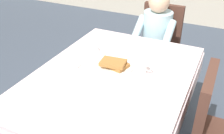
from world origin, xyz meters
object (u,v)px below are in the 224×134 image
(diner_person, at_px, (156,35))
(dining_table_main, at_px, (112,85))
(syrup_pitcher, at_px, (95,47))
(chair_right_side, at_px, (215,128))
(knife_right_of_plate, at_px, (137,75))
(fork_left_of_plate, at_px, (92,64))
(breakfast_stack, at_px, (115,64))
(chair_diner, at_px, (159,41))
(plate_breakfast, at_px, (114,68))
(cup_coffee, at_px, (142,67))
(spoon_near_edge, at_px, (91,88))

(diner_person, bearing_deg, dining_table_main, 88.38)
(dining_table_main, relative_size, syrup_pitcher, 19.05)
(chair_right_side, xyz_separation_m, knife_right_of_plate, (-0.60, 0.07, 0.21))
(syrup_pitcher, distance_m, fork_left_of_plate, 0.24)
(breakfast_stack, bearing_deg, diner_person, 87.08)
(chair_diner, bearing_deg, chair_right_side, 122.38)
(dining_table_main, bearing_deg, plate_breakfast, 102.39)
(cup_coffee, height_order, syrup_pitcher, cup_coffee)
(syrup_pitcher, bearing_deg, chair_right_side, -15.35)
(cup_coffee, xyz_separation_m, syrup_pitcher, (-0.49, 0.16, -0.01))
(cup_coffee, bearing_deg, chair_diner, 98.82)
(breakfast_stack, bearing_deg, cup_coffee, 10.98)
(dining_table_main, xyz_separation_m, diner_person, (0.03, 1.01, 0.02))
(plate_breakfast, height_order, syrup_pitcher, syrup_pitcher)
(breakfast_stack, bearing_deg, knife_right_of_plate, -4.89)
(dining_table_main, height_order, knife_right_of_plate, knife_right_of_plate)
(diner_person, height_order, fork_left_of_plate, diner_person)
(diner_person, distance_m, breakfast_stack, 0.93)
(chair_right_side, bearing_deg, diner_person, -143.81)
(plate_breakfast, xyz_separation_m, spoon_near_edge, (-0.03, -0.31, -0.01))
(diner_person, xyz_separation_m, breakfast_stack, (-0.05, -0.92, 0.12))
(knife_right_of_plate, bearing_deg, diner_person, 9.38)
(breakfast_stack, bearing_deg, fork_left_of_plate, -175.21)
(knife_right_of_plate, xyz_separation_m, spoon_near_edge, (-0.22, -0.29, 0.00))
(chair_right_side, bearing_deg, spoon_near_edge, -75.38)
(chair_diner, height_order, syrup_pitcher, chair_diner)
(plate_breakfast, relative_size, fork_left_of_plate, 1.56)
(fork_left_of_plate, height_order, spoon_near_edge, same)
(dining_table_main, xyz_separation_m, breakfast_stack, (-0.02, 0.09, 0.13))
(breakfast_stack, distance_m, knife_right_of_plate, 0.19)
(breakfast_stack, xyz_separation_m, cup_coffee, (0.21, 0.04, -0.00))
(chair_right_side, bearing_deg, syrup_pitcher, -105.35)
(syrup_pitcher, distance_m, knife_right_of_plate, 0.52)
(diner_person, height_order, knife_right_of_plate, diner_person)
(chair_right_side, bearing_deg, fork_left_of_plate, -94.26)
(cup_coffee, height_order, fork_left_of_plate, cup_coffee)
(breakfast_stack, xyz_separation_m, fork_left_of_plate, (-0.19, -0.02, -0.04))
(breakfast_stack, bearing_deg, syrup_pitcher, 143.73)
(spoon_near_edge, bearing_deg, fork_left_of_plate, 107.04)
(syrup_pitcher, distance_m, spoon_near_edge, 0.56)
(chair_diner, distance_m, spoon_near_edge, 1.40)
(dining_table_main, xyz_separation_m, plate_breakfast, (-0.02, 0.09, 0.10))
(syrup_pitcher, xyz_separation_m, spoon_near_edge, (0.24, -0.51, -0.04))
(chair_right_side, distance_m, cup_coffee, 0.65)
(diner_person, relative_size, knife_right_of_plate, 5.60)
(plate_breakfast, distance_m, breakfast_stack, 0.04)
(chair_diner, bearing_deg, spoon_near_edge, 86.60)
(dining_table_main, bearing_deg, diner_person, 88.38)
(chair_diner, relative_size, knife_right_of_plate, 4.65)
(cup_coffee, bearing_deg, plate_breakfast, -170.16)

